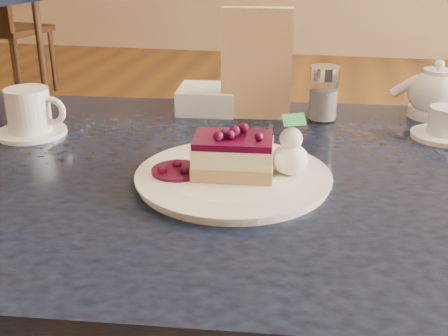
% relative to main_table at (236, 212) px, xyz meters
% --- Properties ---
extents(main_table, '(1.22, 0.87, 0.72)m').
position_rel_main_table_xyz_m(main_table, '(0.00, 0.00, 0.00)').
color(main_table, black).
rests_on(main_table, ground).
extents(dessert_plate, '(0.28, 0.28, 0.01)m').
position_rel_main_table_xyz_m(dessert_plate, '(0.00, -0.05, 0.08)').
color(dessert_plate, white).
rests_on(dessert_plate, main_table).
extents(cheesecake_slice, '(0.12, 0.09, 0.06)m').
position_rel_main_table_xyz_m(cheesecake_slice, '(0.00, -0.05, 0.12)').
color(cheesecake_slice, '#B58D45').
rests_on(cheesecake_slice, dessert_plate).
extents(whipped_cream, '(0.05, 0.05, 0.05)m').
position_rel_main_table_xyz_m(whipped_cream, '(0.09, -0.03, 0.11)').
color(whipped_cream, white).
rests_on(whipped_cream, dessert_plate).
extents(berry_sauce, '(0.08, 0.08, 0.01)m').
position_rel_main_table_xyz_m(berry_sauce, '(-0.08, -0.06, 0.09)').
color(berry_sauce, black).
rests_on(berry_sauce, dessert_plate).
extents(coffee_set, '(0.13, 0.13, 0.09)m').
position_rel_main_table_xyz_m(coffee_set, '(-0.39, 0.09, 0.11)').
color(coffee_set, white).
rests_on(coffee_set, main_table).
extents(tea_set, '(0.16, 0.24, 0.10)m').
position_rel_main_table_xyz_m(tea_set, '(0.34, 0.31, 0.12)').
color(tea_set, white).
rests_on(tea_set, main_table).
extents(menu_card, '(0.14, 0.04, 0.21)m').
position_rel_main_table_xyz_m(menu_card, '(-0.01, 0.27, 0.18)').
color(menu_card, beige).
rests_on(menu_card, main_table).
extents(sugar_shaker, '(0.06, 0.06, 0.11)m').
position_rel_main_table_xyz_m(sugar_shaker, '(0.12, 0.28, 0.13)').
color(sugar_shaker, white).
rests_on(sugar_shaker, main_table).
extents(napkin_stack, '(0.13, 0.13, 0.05)m').
position_rel_main_table_xyz_m(napkin_stack, '(-0.11, 0.30, 0.10)').
color(napkin_stack, white).
rests_on(napkin_stack, main_table).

